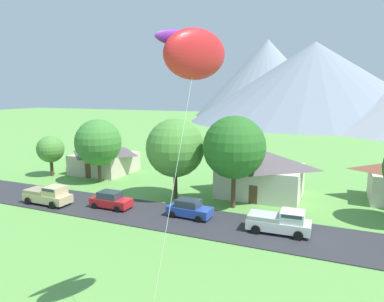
# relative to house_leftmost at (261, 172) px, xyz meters

# --- Properties ---
(road_strip) EXTENTS (160.00, 6.83, 0.08)m
(road_strip) POSITION_rel_house_leftmost_xyz_m (-3.34, -10.71, -2.69)
(road_strip) COLOR #2D2D33
(road_strip) RESTS_ON ground
(mountain_far_east_ridge) EXTENTS (98.18, 98.18, 31.33)m
(mountain_far_east_ridge) POSITION_rel_house_leftmost_xyz_m (-2.76, 110.09, 12.94)
(mountain_far_east_ridge) COLOR gray
(mountain_far_east_ridge) RESTS_ON ground
(mountain_west_ridge) EXTENTS (70.47, 70.47, 37.12)m
(mountain_west_ridge) POSITION_rel_house_leftmost_xyz_m (-26.75, 136.75, 15.83)
(mountain_west_ridge) COLOR gray
(mountain_west_ridge) RESTS_ON ground
(house_leftmost) EXTENTS (9.76, 7.86, 5.27)m
(house_leftmost) POSITION_rel_house_leftmost_xyz_m (0.00, 0.00, 0.00)
(house_leftmost) COLOR beige
(house_leftmost) RESTS_ON ground
(house_left_center) EXTENTS (8.29, 8.06, 4.40)m
(house_left_center) POSITION_rel_house_leftmost_xyz_m (-23.55, 2.23, -0.45)
(house_left_center) COLOR beige
(house_left_center) RESTS_ON ground
(tree_left_of_center) EXTENTS (3.75, 3.75, 5.72)m
(tree_left_of_center) POSITION_rel_house_leftmost_xyz_m (-29.09, -2.51, 1.09)
(tree_left_of_center) COLOR #4C3823
(tree_left_of_center) RESTS_ON ground
(tree_center) EXTENTS (6.39, 6.39, 8.93)m
(tree_center) POSITION_rel_house_leftmost_xyz_m (-8.35, -5.22, 2.99)
(tree_center) COLOR #4C3823
(tree_center) RESTS_ON ground
(tree_right_of_center) EXTENTS (6.00, 6.00, 8.30)m
(tree_right_of_center) POSITION_rel_house_leftmost_xyz_m (-20.68, -2.65, 2.56)
(tree_right_of_center) COLOR #4C3823
(tree_right_of_center) RESTS_ON ground
(tree_near_right) EXTENTS (6.33, 6.33, 9.45)m
(tree_near_right) POSITION_rel_house_leftmost_xyz_m (-1.59, -5.61, 3.54)
(tree_near_right) COLOR #4C3823
(tree_near_right) RESTS_ON ground
(parked_car_blue_west_end) EXTENTS (4.28, 2.23, 1.68)m
(parked_car_blue_west_end) POSITION_rel_house_leftmost_xyz_m (-4.57, -10.04, -1.86)
(parked_car_blue_west_end) COLOR #2847A8
(parked_car_blue_west_end) RESTS_ON road_strip
(parked_car_red_mid_east) EXTENTS (4.21, 2.10, 1.68)m
(parked_car_red_mid_east) POSITION_rel_house_leftmost_xyz_m (-12.99, -10.75, -1.86)
(parked_car_red_mid_east) COLOR red
(parked_car_red_mid_east) RESTS_ON road_strip
(pickup_truck_white_west_side) EXTENTS (5.27, 2.46, 1.99)m
(pickup_truck_white_west_side) POSITION_rel_house_leftmost_xyz_m (3.92, -10.47, -1.67)
(pickup_truck_white_west_side) COLOR white
(pickup_truck_white_west_side) RESTS_ON road_strip
(pickup_truck_sand_east_side) EXTENTS (5.23, 2.39, 1.99)m
(pickup_truck_sand_east_side) POSITION_rel_house_leftmost_xyz_m (-19.75, -12.33, -1.67)
(pickup_truck_sand_east_side) COLOR #C6B284
(pickup_truck_sand_east_side) RESTS_ON road_strip
(kite_flyer_with_kite) EXTENTS (2.77, 5.79, 14.49)m
(kite_flyer_with_kite) POSITION_rel_house_leftmost_xyz_m (2.06, -24.62, 10.50)
(kite_flyer_with_kite) COLOR navy
(kite_flyer_with_kite) RESTS_ON ground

